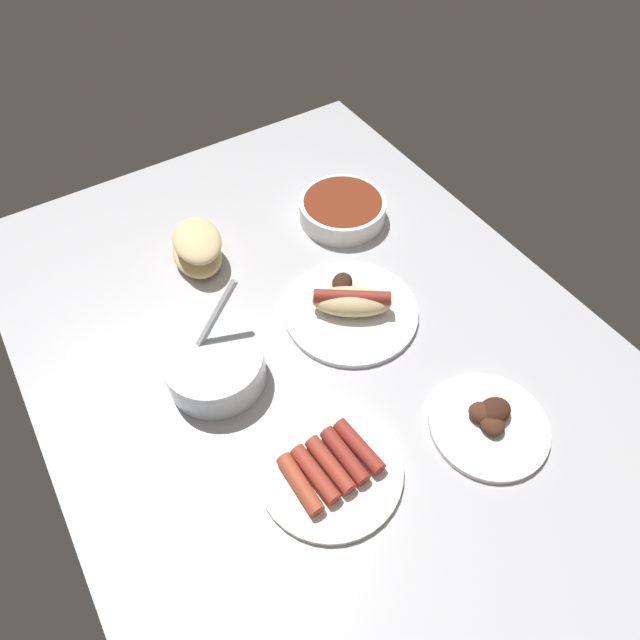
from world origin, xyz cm
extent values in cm
cube|color=#B2B2B7|center=(0.00, 0.00, -1.50)|extent=(120.00, 90.00, 3.00)
cylinder|color=silver|center=(1.38, 17.26, 3.12)|extent=(15.75, 15.75, 6.24)
cylinder|color=beige|center=(1.38, 17.26, 4.37)|extent=(13.86, 13.86, 2.81)
cube|color=#B7B7BC|center=(4.93, 15.29, 9.17)|extent=(2.22, 11.15, 12.56)
ellipsoid|color=#E5C689|center=(27.04, 8.90, 1.80)|extent=(13.43, 10.03, 3.60)
ellipsoid|color=#E5C689|center=(26.82, 8.39, 5.40)|extent=(13.97, 10.91, 3.60)
cylinder|color=white|center=(22.67, -21.10, 2.20)|extent=(17.40, 17.40, 4.40)
cylinder|color=maroon|center=(22.67, -21.10, 4.00)|extent=(15.66, 15.66, 1.00)
cylinder|color=white|center=(1.01, -8.53, 0.50)|extent=(23.64, 23.64, 1.00)
ellipsoid|color=#E5C689|center=(1.01, -8.53, 3.20)|extent=(12.84, 14.78, 4.40)
cylinder|color=maroon|center=(1.01, -8.53, 4.41)|extent=(9.49, 12.16, 2.40)
ellipsoid|color=#381E14|center=(6.12, -10.00, 2.40)|extent=(5.56, 5.68, 2.80)
cylinder|color=white|center=(-28.57, -13.64, 0.50)|extent=(18.19, 18.19, 1.00)
ellipsoid|color=#472819|center=(-28.82, -13.55, 2.06)|extent=(5.51, 4.93, 2.12)
ellipsoid|color=#381E14|center=(-27.66, -15.07, 2.32)|extent=(4.57, 5.57, 2.65)
ellipsoid|color=#472819|center=(-27.00, -13.52, 2.18)|extent=(5.66, 5.71, 2.36)
cylinder|color=white|center=(-21.59, 10.53, 0.50)|extent=(21.15, 21.15, 1.00)
cylinder|color=maroon|center=(-21.47, 5.48, 2.15)|extent=(9.45, 3.19, 2.30)
cylinder|color=maroon|center=(-21.53, 8.01, 2.15)|extent=(9.36, 2.67, 2.30)
cylinder|color=#9E3828|center=(-21.59, 10.53, 2.15)|extent=(9.41, 2.92, 2.30)
cylinder|color=#9E3828|center=(-21.66, 13.06, 2.15)|extent=(9.41, 2.92, 2.30)
cylinder|color=#AD472D|center=(-21.72, 15.58, 2.15)|extent=(9.29, 2.37, 2.30)
camera|label=1|loc=(-48.41, 29.15, 76.85)|focal=31.32mm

